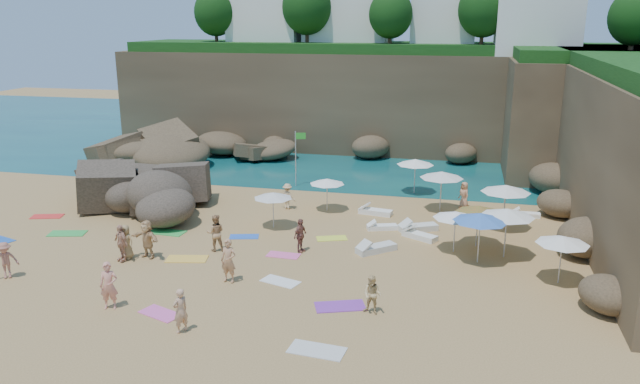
% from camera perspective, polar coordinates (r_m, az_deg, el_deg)
% --- Properties ---
extents(ground, '(120.00, 120.00, 0.00)m').
position_cam_1_polar(ground, '(30.85, -4.91, -4.82)').
color(ground, tan).
rests_on(ground, ground).
extents(seawater, '(120.00, 120.00, 0.00)m').
position_cam_1_polar(seawater, '(59.15, 4.07, 5.12)').
color(seawater, '#0C4751').
rests_on(seawater, ground).
extents(cliff_back, '(44.00, 8.00, 8.00)m').
position_cam_1_polar(cliff_back, '(53.36, 5.43, 8.29)').
color(cliff_back, brown).
rests_on(cliff_back, ground).
extents(cliff_corner, '(10.00, 12.00, 8.00)m').
position_cam_1_polar(cliff_corner, '(48.57, 22.50, 6.46)').
color(cliff_corner, brown).
rests_on(cliff_corner, ground).
extents(rock_promontory, '(12.00, 7.00, 2.00)m').
position_cam_1_polar(rock_promontory, '(49.07, -11.42, 2.66)').
color(rock_promontory, brown).
rests_on(rock_promontory, ground).
extents(clifftop_buildings, '(28.48, 9.48, 7.00)m').
position_cam_1_polar(clifftop_buildings, '(53.60, 6.82, 16.05)').
color(clifftop_buildings, white).
rests_on(clifftop_buildings, cliff_back).
extents(clifftop_trees, '(35.60, 23.82, 4.40)m').
position_cam_1_polar(clifftop_trees, '(47.17, 8.19, 16.10)').
color(clifftop_trees, '#11380F').
rests_on(clifftop_trees, ground).
extents(marina_masts, '(3.10, 0.10, 6.00)m').
position_cam_1_polar(marina_masts, '(63.37, -10.93, 8.33)').
color(marina_masts, white).
rests_on(marina_masts, ground).
extents(rock_outcrop, '(7.64, 6.18, 2.77)m').
position_cam_1_polar(rock_outcrop, '(37.68, -16.80, -1.63)').
color(rock_outcrop, brown).
rests_on(rock_outcrop, ground).
extents(flag_pole, '(0.70, 0.24, 3.66)m').
position_cam_1_polar(flag_pole, '(40.87, -2.09, 3.74)').
color(flag_pole, silver).
rests_on(flag_pole, ground).
extents(parasol_0, '(2.02, 2.02, 1.91)m').
position_cam_1_polar(parasol_0, '(35.59, 0.65, 0.98)').
color(parasol_0, silver).
rests_on(parasol_0, ground).
extents(parasol_1, '(2.34, 2.34, 2.21)m').
position_cam_1_polar(parasol_1, '(39.61, 8.71, 2.73)').
color(parasol_1, silver).
rests_on(parasol_1, ground).
extents(parasol_2, '(2.48, 2.48, 2.35)m').
position_cam_1_polar(parasol_2, '(36.07, 11.07, 1.55)').
color(parasol_2, silver).
rests_on(parasol_2, ground).
extents(parasol_3, '(2.55, 2.55, 2.42)m').
position_cam_1_polar(parasol_3, '(33.69, 16.63, 0.30)').
color(parasol_3, silver).
rests_on(parasol_3, ground).
extents(parasol_5, '(2.05, 2.05, 1.94)m').
position_cam_1_polar(parasol_5, '(32.76, -4.32, -0.30)').
color(parasol_5, silver).
rests_on(parasol_5, ground).
extents(parasol_6, '(2.19, 2.19, 2.07)m').
position_cam_1_polar(parasol_6, '(30.89, 14.29, -1.51)').
color(parasol_6, silver).
rests_on(parasol_6, ground).
extents(parasol_7, '(2.12, 2.12, 2.01)m').
position_cam_1_polar(parasol_7, '(29.92, 12.29, -2.05)').
color(parasol_7, silver).
rests_on(parasol_7, ground).
extents(parasol_8, '(2.50, 2.50, 2.37)m').
position_cam_1_polar(parasol_8, '(29.73, 16.76, -1.82)').
color(parasol_8, silver).
rests_on(parasol_8, ground).
extents(parasol_10, '(2.48, 2.48, 2.35)m').
position_cam_1_polar(parasol_10, '(28.79, 14.47, -2.25)').
color(parasol_10, silver).
rests_on(parasol_10, ground).
extents(parasol_11, '(2.19, 2.19, 2.07)m').
position_cam_1_polar(parasol_11, '(27.69, 21.31, -4.12)').
color(parasol_11, silver).
rests_on(parasol_11, ground).
extents(lounger_0, '(2.13, 1.54, 0.32)m').
position_cam_1_polar(lounger_0, '(33.07, 8.96, -3.25)').
color(lounger_0, silver).
rests_on(lounger_0, ground).
extents(lounger_1, '(1.67, 1.01, 0.25)m').
position_cam_1_polar(lounger_1, '(33.02, 5.69, -3.22)').
color(lounger_1, white).
rests_on(lounger_1, ground).
extents(lounger_2, '(1.57, 0.53, 0.24)m').
position_cam_1_polar(lounger_2, '(36.79, 18.28, -1.97)').
color(lounger_2, white).
rests_on(lounger_2, ground).
extents(lounger_3, '(1.97, 0.94, 0.29)m').
position_cam_1_polar(lounger_3, '(35.47, 5.10, -1.82)').
color(lounger_3, white).
rests_on(lounger_3, ground).
extents(lounger_4, '(1.88, 1.44, 0.28)m').
position_cam_1_polar(lounger_4, '(31.90, 9.11, -3.99)').
color(lounger_4, white).
rests_on(lounger_4, ground).
extents(lounger_5, '(1.93, 1.84, 0.31)m').
position_cam_1_polar(lounger_5, '(29.91, 5.17, -5.18)').
color(lounger_5, silver).
rests_on(lounger_5, ground).
extents(towel_0, '(1.67, 1.19, 0.03)m').
position_cam_1_polar(towel_0, '(35.20, -27.19, -3.92)').
color(towel_0, '#2155B4').
rests_on(towel_0, ground).
extents(towel_1, '(1.81, 1.33, 0.03)m').
position_cam_1_polar(towel_1, '(24.65, -14.38, -10.71)').
color(towel_1, '#EA5BAC').
rests_on(towel_1, ground).
extents(towel_3, '(1.93, 1.05, 0.03)m').
position_cam_1_polar(towel_3, '(33.39, -13.81, -3.59)').
color(towel_3, green).
rests_on(towel_3, ground).
extents(towel_4, '(2.02, 1.30, 0.03)m').
position_cam_1_polar(towel_4, '(29.58, -12.08, -6.00)').
color(towel_4, yellow).
rests_on(towel_4, ground).
extents(towel_5, '(1.81, 1.28, 0.03)m').
position_cam_1_polar(towel_5, '(26.64, -3.64, -8.17)').
color(towel_5, white).
rests_on(towel_5, ground).
extents(towel_6, '(2.14, 1.58, 0.03)m').
position_cam_1_polar(towel_6, '(24.46, 1.84, -10.39)').
color(towel_6, purple).
rests_on(towel_6, ground).
extents(towel_7, '(1.87, 1.31, 0.03)m').
position_cam_1_polar(towel_7, '(38.18, -23.68, -2.06)').
color(towel_7, red).
rests_on(towel_7, ground).
extents(towel_8, '(1.60, 1.09, 0.03)m').
position_cam_1_polar(towel_8, '(32.03, -6.95, -4.07)').
color(towel_8, blue).
rests_on(towel_8, ground).
extents(towel_9, '(1.56, 0.82, 0.03)m').
position_cam_1_polar(towel_9, '(29.43, -3.37, -5.79)').
color(towel_9, pink).
rests_on(towel_9, ground).
extents(towel_11, '(2.02, 1.35, 0.03)m').
position_cam_1_polar(towel_11, '(34.79, -22.10, -3.53)').
color(towel_11, green).
rests_on(towel_11, ground).
extents(towel_12, '(1.69, 1.25, 0.03)m').
position_cam_1_polar(towel_12, '(31.57, 1.08, -4.25)').
color(towel_12, '#E1F13F').
rests_on(towel_12, ground).
extents(towel_13, '(1.98, 1.12, 0.03)m').
position_cam_1_polar(towel_13, '(21.53, -0.29, -14.27)').
color(towel_13, silver).
rests_on(towel_13, ground).
extents(person_stand_0, '(0.79, 0.63, 1.88)m').
position_cam_1_polar(person_stand_0, '(25.25, -18.75, -8.11)').
color(person_stand_0, '#E18D76').
rests_on(person_stand_0, ground).
extents(person_stand_1, '(1.06, 0.95, 1.80)m').
position_cam_1_polar(person_stand_1, '(30.10, -9.53, -3.69)').
color(person_stand_1, tan).
rests_on(person_stand_1, ground).
extents(person_stand_2, '(1.05, 0.60, 1.52)m').
position_cam_1_polar(person_stand_2, '(36.21, -2.99, -0.40)').
color(person_stand_2, tan).
rests_on(person_stand_2, ground).
extents(person_stand_3, '(0.69, 1.04, 1.64)m').
position_cam_1_polar(person_stand_3, '(29.58, -1.82, -3.99)').
color(person_stand_3, '#915648').
rests_on(person_stand_3, ground).
extents(person_stand_4, '(0.79, 0.85, 1.55)m').
position_cam_1_polar(person_stand_4, '(37.38, 13.04, -0.26)').
color(person_stand_4, tan).
rests_on(person_stand_4, ground).
extents(person_stand_5, '(1.69, 0.49, 1.82)m').
position_cam_1_polar(person_stand_5, '(40.16, -11.74, 1.12)').
color(person_stand_5, '#AE7C57').
rests_on(person_stand_5, ground).
extents(person_stand_6, '(0.64, 0.72, 1.65)m').
position_cam_1_polar(person_stand_6, '(22.83, -12.65, -10.53)').
color(person_stand_6, tan).
rests_on(person_stand_6, ground).
extents(person_lie_0, '(1.74, 1.89, 0.42)m').
position_cam_1_polar(person_lie_0, '(30.01, -26.68, -6.68)').
color(person_lie_0, '#AB6855').
rests_on(person_lie_0, ground).
extents(person_lie_1, '(1.72, 1.99, 0.42)m').
position_cam_1_polar(person_lie_1, '(30.04, -17.63, -5.68)').
color(person_lie_1, tan).
rests_on(person_lie_1, ground).
extents(person_lie_2, '(0.94, 1.67, 0.43)m').
position_cam_1_polar(person_lie_2, '(30.28, -17.23, -5.47)').
color(person_lie_2, '#9E7D4F').
rests_on(person_lie_2, ground).
extents(person_lie_3, '(2.13, 2.21, 0.47)m').
position_cam_1_polar(person_lie_3, '(30.13, -15.45, -5.38)').
color(person_lie_3, tan).
rests_on(person_lie_3, ground).
extents(person_lie_4, '(0.88, 1.94, 0.45)m').
position_cam_1_polar(person_lie_4, '(26.75, -8.30, -7.71)').
color(person_lie_4, tan).
rests_on(person_lie_4, ground).
extents(person_lie_5, '(1.05, 1.60, 0.56)m').
position_cam_1_polar(person_lie_5, '(23.89, 4.78, -10.41)').
color(person_lie_5, '#D7B67A').
rests_on(person_lie_5, ground).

